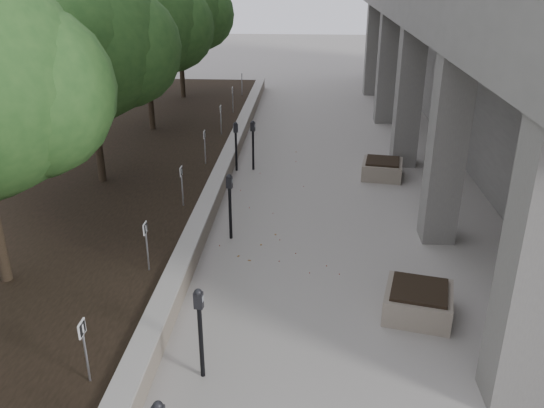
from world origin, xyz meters
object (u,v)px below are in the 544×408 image
(crabapple_tree_4, at_px, (146,47))
(planter_back, at_px, (382,169))
(crabapple_tree_3, at_px, (90,75))
(parking_meter_5, at_px, (253,145))
(planter_front, at_px, (418,301))
(parking_meter_2, at_px, (201,334))
(parking_meter_3, at_px, (230,207))
(parking_meter_4, at_px, (236,147))
(crabapple_tree_5, at_px, (179,30))

(crabapple_tree_4, bearing_deg, planter_back, -23.17)
(crabapple_tree_3, relative_size, parking_meter_5, 3.67)
(crabapple_tree_4, bearing_deg, planter_front, -53.99)
(crabapple_tree_3, distance_m, parking_meter_2, 8.20)
(parking_meter_2, bearing_deg, parking_meter_3, 98.64)
(crabapple_tree_3, bearing_deg, parking_meter_2, -60.55)
(planter_front, bearing_deg, parking_meter_3, 143.20)
(parking_meter_3, bearing_deg, parking_meter_4, 104.47)
(parking_meter_4, distance_m, parking_meter_5, 0.50)
(crabapple_tree_3, bearing_deg, parking_meter_5, 30.56)
(parking_meter_2, bearing_deg, planter_front, 34.14)
(crabapple_tree_3, height_order, planter_back, crabapple_tree_3)
(parking_meter_3, height_order, parking_meter_5, parking_meter_3)
(planter_back, bearing_deg, crabapple_tree_5, 132.29)
(crabapple_tree_4, distance_m, planter_front, 12.71)
(crabapple_tree_3, relative_size, parking_meter_4, 3.70)
(crabapple_tree_3, height_order, parking_meter_2, crabapple_tree_3)
(crabapple_tree_5, bearing_deg, parking_meter_3, -73.40)
(planter_back, bearing_deg, parking_meter_4, 176.39)
(crabapple_tree_5, relative_size, planter_back, 4.98)
(crabapple_tree_4, bearing_deg, parking_meter_5, -36.83)
(crabapple_tree_5, distance_m, parking_meter_3, 13.07)
(crabapple_tree_5, relative_size, parking_meter_2, 3.65)
(parking_meter_4, relative_size, planter_back, 1.35)
(crabapple_tree_4, height_order, parking_meter_2, crabapple_tree_4)
(parking_meter_2, bearing_deg, crabapple_tree_4, 114.35)
(parking_meter_2, xyz_separation_m, parking_meter_4, (-0.61, 8.91, -0.01))
(crabapple_tree_5, xyz_separation_m, planter_front, (7.28, -15.02, -2.86))
(crabapple_tree_4, relative_size, parking_meter_3, 3.59)
(crabapple_tree_3, xyz_separation_m, planter_front, (7.28, -5.02, -2.86))
(parking_meter_3, height_order, planter_back, parking_meter_3)
(planter_front, bearing_deg, parking_meter_5, 116.17)
(crabapple_tree_5, bearing_deg, parking_meter_5, -64.41)
(crabapple_tree_5, xyz_separation_m, parking_meter_5, (3.73, -7.80, -2.38))
(crabapple_tree_3, height_order, crabapple_tree_5, same)
(parking_meter_4, bearing_deg, planter_front, -79.10)
(crabapple_tree_5, xyz_separation_m, parking_meter_3, (3.67, -12.32, -2.36))
(parking_meter_4, height_order, planter_front, parking_meter_4)
(parking_meter_3, xyz_separation_m, parking_meter_5, (0.06, 4.52, -0.02))
(parking_meter_3, bearing_deg, parking_meter_2, -78.65)
(crabapple_tree_3, relative_size, parking_meter_3, 3.59)
(crabapple_tree_5, bearing_deg, parking_meter_4, -67.69)
(crabapple_tree_4, xyz_separation_m, planter_front, (7.28, -10.02, -2.86))
(crabapple_tree_3, distance_m, planter_front, 9.30)
(crabapple_tree_5, distance_m, planter_front, 16.94)
(crabapple_tree_5, distance_m, planter_back, 11.43)
(parking_meter_2, distance_m, planter_front, 3.91)
(crabapple_tree_3, xyz_separation_m, parking_meter_2, (3.86, -6.83, -2.37))
(parking_meter_2, distance_m, parking_meter_5, 9.04)
(crabapple_tree_4, height_order, parking_meter_3, crabapple_tree_4)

